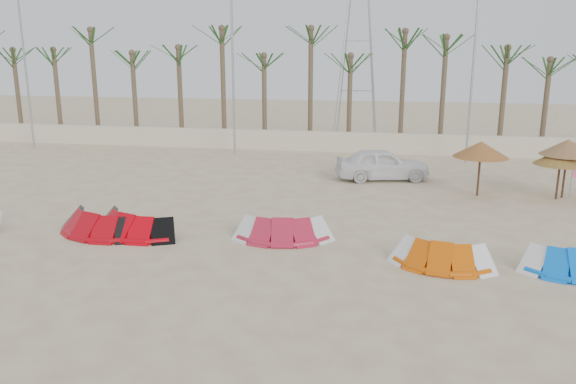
% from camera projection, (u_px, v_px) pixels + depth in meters
% --- Properties ---
extents(ground, '(120.00, 120.00, 0.00)m').
position_uv_depth(ground, '(248.00, 292.00, 15.20)').
color(ground, beige).
rests_on(ground, ground).
extents(boundary_wall, '(60.00, 0.30, 1.30)m').
position_uv_depth(boundary_wall, '(333.00, 142.00, 36.01)').
color(boundary_wall, beige).
rests_on(boundary_wall, ground).
extents(palm_line, '(52.00, 4.00, 7.70)m').
position_uv_depth(palm_line, '(348.00, 49.00, 35.91)').
color(palm_line, brown).
rests_on(palm_line, ground).
extents(lamp_a, '(1.25, 0.14, 11.00)m').
position_uv_depth(lamp_a, '(25.00, 60.00, 36.38)').
color(lamp_a, '#A5A8AD').
rests_on(lamp_a, ground).
extents(lamp_b, '(1.25, 0.14, 11.00)m').
position_uv_depth(lamp_b, '(233.00, 60.00, 33.91)').
color(lamp_b, '#A5A8AD').
rests_on(lamp_b, ground).
extents(lamp_c, '(1.25, 0.14, 11.00)m').
position_uv_depth(lamp_c, '(474.00, 61.00, 31.43)').
color(lamp_c, '#A5A8AD').
rests_on(lamp_c, ground).
extents(pylon, '(3.00, 3.00, 14.00)m').
position_uv_depth(pylon, '(355.00, 138.00, 41.72)').
color(pylon, '#A5A8AD').
rests_on(pylon, ground).
extents(kite_red_left, '(3.88, 2.51, 0.90)m').
position_uv_depth(kite_red_left, '(103.00, 220.00, 20.14)').
color(kite_red_left, '#AC030E').
rests_on(kite_red_left, ground).
extents(kite_red_mid, '(3.82, 2.49, 0.90)m').
position_uv_depth(kite_red_mid, '(137.00, 221.00, 20.04)').
color(kite_red_mid, '#C2000B').
rests_on(kite_red_mid, ground).
extents(kite_red_right, '(3.46, 1.93, 0.90)m').
position_uv_depth(kite_red_right, '(285.00, 226.00, 19.52)').
color(kite_red_right, '#B41D37').
rests_on(kite_red_right, ground).
extents(kite_orange, '(3.24, 2.00, 0.90)m').
position_uv_depth(kite_orange, '(441.00, 251.00, 17.07)').
color(kite_orange, '#D65405').
rests_on(kite_orange, ground).
extents(kite_blue, '(3.05, 1.60, 0.90)m').
position_uv_depth(kite_blue, '(573.00, 258.00, 16.53)').
color(kite_blue, '#026AED').
rests_on(kite_blue, ground).
extents(parasol_left, '(2.43, 2.43, 2.47)m').
position_uv_depth(parasol_left, '(481.00, 149.00, 24.73)').
color(parasol_left, '#4C331E').
rests_on(parasol_left, ground).
extents(parasol_mid, '(2.24, 2.24, 2.25)m').
position_uv_depth(parasol_mid, '(561.00, 157.00, 24.19)').
color(parasol_mid, '#4C331E').
rests_on(parasol_mid, ground).
extents(parasol_right, '(2.34, 2.34, 2.62)m').
position_uv_depth(parasol_right, '(568.00, 147.00, 24.37)').
color(parasol_right, '#4C331E').
rests_on(parasol_right, ground).
extents(car, '(4.96, 2.93, 1.58)m').
position_uv_depth(car, '(382.00, 164.00, 28.21)').
color(car, white).
rests_on(car, ground).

